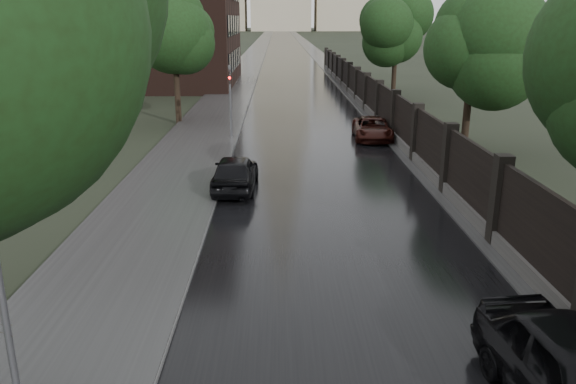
{
  "coord_description": "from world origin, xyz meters",
  "views": [
    {
      "loc": [
        -1.76,
        -5.19,
        6.36
      ],
      "look_at": [
        -1.47,
        10.46,
        1.5
      ],
      "focal_mm": 35.0,
      "sensor_mm": 36.0,
      "label": 1
    }
  ],
  "objects_px": {
    "tree_right_c": "(396,37)",
    "hatchback_left": "(235,172)",
    "tree_left_far": "(174,38)",
    "lamp_post": "(4,310)",
    "tree_right_b": "(473,49)",
    "traffic_light": "(230,96)",
    "car_right_far": "(372,129)"
  },
  "relations": [
    {
      "from": "tree_right_c",
      "to": "hatchback_left",
      "type": "relative_size",
      "value": 1.72
    },
    {
      "from": "tree_left_far",
      "to": "lamp_post",
      "type": "bearing_deg",
      "value": -84.79
    },
    {
      "from": "tree_right_b",
      "to": "hatchback_left",
      "type": "height_order",
      "value": "tree_right_b"
    },
    {
      "from": "tree_right_c",
      "to": "traffic_light",
      "type": "height_order",
      "value": "tree_right_c"
    },
    {
      "from": "tree_left_far",
      "to": "hatchback_left",
      "type": "distance_m",
      "value": 15.72
    },
    {
      "from": "lamp_post",
      "to": "traffic_light",
      "type": "height_order",
      "value": "lamp_post"
    },
    {
      "from": "lamp_post",
      "to": "hatchback_left",
      "type": "xyz_separation_m",
      "value": [
        1.98,
        14.16,
        -1.98
      ]
    },
    {
      "from": "tree_left_far",
      "to": "traffic_light",
      "type": "distance_m",
      "value": 6.84
    },
    {
      "from": "tree_left_far",
      "to": "hatchback_left",
      "type": "height_order",
      "value": "tree_left_far"
    },
    {
      "from": "tree_left_far",
      "to": "car_right_far",
      "type": "distance_m",
      "value": 13.28
    },
    {
      "from": "tree_right_c",
      "to": "traffic_light",
      "type": "bearing_deg",
      "value": -128.18
    },
    {
      "from": "tree_left_far",
      "to": "tree_right_b",
      "type": "relative_size",
      "value": 1.05
    },
    {
      "from": "tree_right_c",
      "to": "tree_right_b",
      "type": "bearing_deg",
      "value": -90.0
    },
    {
      "from": "traffic_light",
      "to": "hatchback_left",
      "type": "height_order",
      "value": "traffic_light"
    },
    {
      "from": "tree_right_b",
      "to": "tree_right_c",
      "type": "bearing_deg",
      "value": 90.0
    },
    {
      "from": "hatchback_left",
      "to": "lamp_post",
      "type": "bearing_deg",
      "value": 83.61
    },
    {
      "from": "lamp_post",
      "to": "car_right_far",
      "type": "relative_size",
      "value": 1.2
    },
    {
      "from": "hatchback_left",
      "to": "car_right_far",
      "type": "xyz_separation_m",
      "value": [
        6.82,
        9.35,
        -0.1
      ]
    },
    {
      "from": "tree_right_c",
      "to": "hatchback_left",
      "type": "bearing_deg",
      "value": -114.16
    },
    {
      "from": "hatchback_left",
      "to": "tree_right_c",
      "type": "bearing_deg",
      "value": -112.58
    },
    {
      "from": "lamp_post",
      "to": "hatchback_left",
      "type": "height_order",
      "value": "lamp_post"
    },
    {
      "from": "tree_right_c",
      "to": "car_right_far",
      "type": "relative_size",
      "value": 1.64
    },
    {
      "from": "tree_left_far",
      "to": "car_right_far",
      "type": "height_order",
      "value": "tree_left_far"
    },
    {
      "from": "tree_right_b",
      "to": "hatchback_left",
      "type": "xyz_separation_m",
      "value": [
        -10.92,
        -6.34,
        -4.26
      ]
    },
    {
      "from": "tree_left_far",
      "to": "tree_right_c",
      "type": "distance_m",
      "value": 18.45
    },
    {
      "from": "tree_right_c",
      "to": "lamp_post",
      "type": "xyz_separation_m",
      "value": [
        -12.9,
        -38.5,
        -2.28
      ]
    },
    {
      "from": "car_right_far",
      "to": "tree_right_c",
      "type": "bearing_deg",
      "value": 77.69
    },
    {
      "from": "tree_right_c",
      "to": "lamp_post",
      "type": "distance_m",
      "value": 40.67
    },
    {
      "from": "tree_left_far",
      "to": "traffic_light",
      "type": "relative_size",
      "value": 1.85
    },
    {
      "from": "lamp_post",
      "to": "car_right_far",
      "type": "height_order",
      "value": "lamp_post"
    },
    {
      "from": "tree_left_far",
      "to": "car_right_far",
      "type": "relative_size",
      "value": 1.73
    },
    {
      "from": "car_right_far",
      "to": "traffic_light",
      "type": "bearing_deg",
      "value": -176.91
    }
  ]
}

